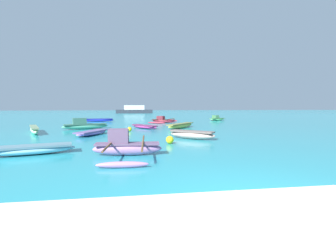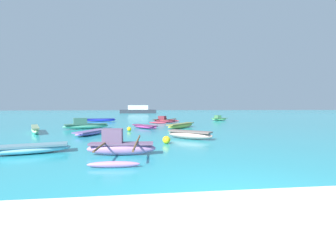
{
  "view_description": "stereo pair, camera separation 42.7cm",
  "coord_description": "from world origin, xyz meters",
  "px_view_note": "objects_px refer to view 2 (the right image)",
  "views": [
    {
      "loc": [
        -2.46,
        -3.24,
        1.83
      ],
      "look_at": [
        0.1,
        15.11,
        0.25
      ],
      "focal_mm": 24.0,
      "sensor_mm": 36.0,
      "label": 1
    },
    {
      "loc": [
        -2.04,
        -3.29,
        1.83
      ],
      "look_at": [
        0.1,
        15.11,
        0.25
      ],
      "focal_mm": 24.0,
      "sensor_mm": 36.0,
      "label": 2
    }
  ],
  "objects_px": {
    "moored_boat_3": "(100,120)",
    "moored_boat_8": "(165,120)",
    "moored_boat_4": "(190,134)",
    "moored_boat_10": "(120,147)",
    "mooring_buoy_1": "(166,140)",
    "moored_boat_6": "(91,132)",
    "distant_ferry": "(138,110)",
    "mooring_buoy_2": "(129,129)",
    "moored_boat_0": "(145,126)",
    "moored_boat_9": "(219,119)",
    "moored_boat_5": "(35,129)",
    "moored_boat_2": "(27,149)",
    "moored_boat_7": "(181,126)",
    "moored_boat_1": "(85,125)"
  },
  "relations": [
    {
      "from": "moored_boat_5",
      "to": "moored_boat_4",
      "type": "bearing_deg",
      "value": 41.5
    },
    {
      "from": "moored_boat_3",
      "to": "mooring_buoy_2",
      "type": "relative_size",
      "value": 11.81
    },
    {
      "from": "moored_boat_4",
      "to": "moored_boat_10",
      "type": "xyz_separation_m",
      "value": [
        -3.53,
        -3.9,
        0.07
      ]
    },
    {
      "from": "mooring_buoy_1",
      "to": "distant_ferry",
      "type": "height_order",
      "value": "distant_ferry"
    },
    {
      "from": "moored_boat_6",
      "to": "distant_ferry",
      "type": "xyz_separation_m",
      "value": [
        2.24,
        50.47,
        0.76
      ]
    },
    {
      "from": "moored_boat_4",
      "to": "mooring_buoy_2",
      "type": "distance_m",
      "value": 5.87
    },
    {
      "from": "moored_boat_9",
      "to": "mooring_buoy_2",
      "type": "bearing_deg",
      "value": -157.02
    },
    {
      "from": "moored_boat_1",
      "to": "moored_boat_3",
      "type": "relative_size",
      "value": 0.94
    },
    {
      "from": "moored_boat_0",
      "to": "mooring_buoy_2",
      "type": "bearing_deg",
      "value": -67.81
    },
    {
      "from": "moored_boat_6",
      "to": "moored_boat_2",
      "type": "bearing_deg",
      "value": -166.24
    },
    {
      "from": "moored_boat_4",
      "to": "moored_boat_9",
      "type": "xyz_separation_m",
      "value": [
        7.58,
        16.59,
        -0.01
      ]
    },
    {
      "from": "moored_boat_6",
      "to": "moored_boat_9",
      "type": "height_order",
      "value": "moored_boat_9"
    },
    {
      "from": "moored_boat_10",
      "to": "mooring_buoy_1",
      "type": "xyz_separation_m",
      "value": [
        2.03,
        2.43,
        -0.13
      ]
    },
    {
      "from": "moored_boat_8",
      "to": "moored_boat_9",
      "type": "xyz_separation_m",
      "value": [
        7.64,
        2.79,
        0.0
      ]
    },
    {
      "from": "mooring_buoy_1",
      "to": "moored_boat_6",
      "type": "bearing_deg",
      "value": 137.87
    },
    {
      "from": "moored_boat_8",
      "to": "mooring_buoy_1",
      "type": "bearing_deg",
      "value": -65.85
    },
    {
      "from": "moored_boat_6",
      "to": "distant_ferry",
      "type": "relative_size",
      "value": 0.29
    },
    {
      "from": "moored_boat_6",
      "to": "moored_boat_7",
      "type": "xyz_separation_m",
      "value": [
        6.67,
        3.93,
        0.06
      ]
    },
    {
      "from": "moored_boat_2",
      "to": "distant_ferry",
      "type": "height_order",
      "value": "distant_ferry"
    },
    {
      "from": "moored_boat_3",
      "to": "mooring_buoy_1",
      "type": "distance_m",
      "value": 19.06
    },
    {
      "from": "moored_boat_4",
      "to": "mooring_buoy_2",
      "type": "xyz_separation_m",
      "value": [
        -3.67,
        4.58,
        -0.1
      ]
    },
    {
      "from": "moored_boat_4",
      "to": "moored_boat_6",
      "type": "distance_m",
      "value": 6.58
    },
    {
      "from": "moored_boat_9",
      "to": "moored_boat_4",
      "type": "bearing_deg",
      "value": -138.46
    },
    {
      "from": "moored_boat_5",
      "to": "moored_boat_6",
      "type": "xyz_separation_m",
      "value": [
        4.24,
        -1.77,
        -0.09
      ]
    },
    {
      "from": "moored_boat_2",
      "to": "mooring_buoy_2",
      "type": "xyz_separation_m",
      "value": [
        3.51,
        7.83,
        -0.03
      ]
    },
    {
      "from": "moored_boat_6",
      "to": "moored_boat_10",
      "type": "xyz_separation_m",
      "value": [
        2.5,
        -6.53,
        0.17
      ]
    },
    {
      "from": "mooring_buoy_2",
      "to": "distant_ferry",
      "type": "xyz_separation_m",
      "value": [
        -0.13,
        48.52,
        0.76
      ]
    },
    {
      "from": "moored_boat_8",
      "to": "moored_boat_3",
      "type": "bearing_deg",
      "value": -169.17
    },
    {
      "from": "mooring_buoy_1",
      "to": "moored_boat_0",
      "type": "bearing_deg",
      "value": 96.79
    },
    {
      "from": "moored_boat_5",
      "to": "moored_boat_7",
      "type": "bearing_deg",
      "value": 75.87
    },
    {
      "from": "moored_boat_1",
      "to": "distant_ferry",
      "type": "distance_m",
      "value": 46.42
    },
    {
      "from": "moored_boat_6",
      "to": "moored_boat_10",
      "type": "height_order",
      "value": "moored_boat_10"
    },
    {
      "from": "moored_boat_4",
      "to": "moored_boat_8",
      "type": "relative_size",
      "value": 0.55
    },
    {
      "from": "moored_boat_7",
      "to": "moored_boat_0",
      "type": "bearing_deg",
      "value": 127.67
    },
    {
      "from": "moored_boat_0",
      "to": "moored_boat_9",
      "type": "bearing_deg",
      "value": 96.54
    },
    {
      "from": "moored_boat_0",
      "to": "moored_boat_5",
      "type": "relative_size",
      "value": 0.69
    },
    {
      "from": "moored_boat_3",
      "to": "moored_boat_6",
      "type": "distance_m",
      "value": 13.97
    },
    {
      "from": "moored_boat_5",
      "to": "moored_boat_8",
      "type": "bearing_deg",
      "value": 107.3
    },
    {
      "from": "moored_boat_8",
      "to": "moored_boat_5",
      "type": "bearing_deg",
      "value": -107.83
    },
    {
      "from": "moored_boat_3",
      "to": "moored_boat_8",
      "type": "relative_size",
      "value": 0.83
    },
    {
      "from": "moored_boat_0",
      "to": "moored_boat_1",
      "type": "height_order",
      "value": "moored_boat_1"
    },
    {
      "from": "moored_boat_9",
      "to": "mooring_buoy_1",
      "type": "relative_size",
      "value": 6.42
    },
    {
      "from": "moored_boat_2",
      "to": "moored_boat_10",
      "type": "relative_size",
      "value": 0.84
    },
    {
      "from": "moored_boat_8",
      "to": "moored_boat_10",
      "type": "relative_size",
      "value": 1.21
    },
    {
      "from": "moored_boat_0",
      "to": "moored_boat_10",
      "type": "xyz_separation_m",
      "value": [
        -1.06,
        -10.57,
        0.16
      ]
    },
    {
      "from": "moored_boat_4",
      "to": "distant_ferry",
      "type": "xyz_separation_m",
      "value": [
        -3.79,
        53.09,
        0.67
      ]
    },
    {
      "from": "moored_boat_2",
      "to": "moored_boat_5",
      "type": "xyz_separation_m",
      "value": [
        -3.1,
        7.65,
        0.05
      ]
    },
    {
      "from": "moored_boat_4",
      "to": "moored_boat_5",
      "type": "distance_m",
      "value": 11.17
    },
    {
      "from": "moored_boat_1",
      "to": "moored_boat_7",
      "type": "relative_size",
      "value": 1.04
    },
    {
      "from": "distant_ferry",
      "to": "moored_boat_4",
      "type": "bearing_deg",
      "value": -85.91
    }
  ]
}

